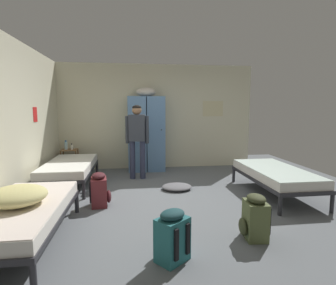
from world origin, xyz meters
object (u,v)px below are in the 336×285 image
(bed_left_front, at_px, (22,213))
(bedding_heap, at_px, (17,196))
(bed_right, at_px, (275,174))
(clothes_pile_grey, at_px, (177,187))
(backpack_teal, at_px, (172,237))
(lotion_bottle, at_px, (72,147))
(water_bottle, at_px, (66,145))
(backpack_maroon, at_px, (100,190))
(locker_bank, at_px, (146,132))
(bed_left_rear, at_px, (70,167))
(backpack_olive, at_px, (255,218))
(person_traveler, at_px, (137,135))
(shelf_unit, at_px, (70,158))

(bed_left_front, relative_size, bedding_heap, 2.93)
(bed_right, xyz_separation_m, bed_left_front, (-3.83, -1.32, 0.00))
(clothes_pile_grey, bearing_deg, backpack_teal, -100.73)
(lotion_bottle, bearing_deg, clothes_pile_grey, -36.25)
(bedding_heap, relative_size, water_bottle, 2.91)
(backpack_teal, relative_size, backpack_maroon, 1.00)
(water_bottle, bearing_deg, locker_bank, -1.01)
(water_bottle, relative_size, backpack_maroon, 0.40)
(bed_right, distance_m, bedding_heap, 4.09)
(bed_left_rear, bearing_deg, bedding_heap, -90.59)
(backpack_olive, distance_m, backpack_maroon, 2.41)
(backpack_olive, xyz_separation_m, clothes_pile_grey, (-0.60, 2.08, -0.21))
(bed_left_front, bearing_deg, bed_left_rear, 90.00)
(bed_left_rear, height_order, bedding_heap, bedding_heap)
(person_traveler, distance_m, backpack_teal, 3.43)
(bedding_heap, bearing_deg, backpack_olive, -3.82)
(bed_right, distance_m, backpack_teal, 2.88)
(bed_left_front, xyz_separation_m, backpack_olive, (2.72, -0.22, -0.12))
(water_bottle, xyz_separation_m, backpack_teal, (1.99, -4.17, -0.41))
(shelf_unit, height_order, bed_left_rear, shelf_unit)
(bed_right, xyz_separation_m, person_traveler, (-2.45, 1.46, 0.61))
(person_traveler, bearing_deg, backpack_maroon, -111.50)
(backpack_olive, height_order, backpack_maroon, same)
(backpack_teal, distance_m, clothes_pile_grey, 2.48)
(bedding_heap, distance_m, backpack_maroon, 1.45)
(bedding_heap, xyz_separation_m, backpack_maroon, (0.76, 1.18, -0.34))
(backpack_teal, height_order, backpack_maroon, same)
(bed_left_front, distance_m, backpack_teal, 1.75)
(bed_left_rear, xyz_separation_m, backpack_olive, (2.72, -2.66, -0.12))
(bedding_heap, bearing_deg, water_bottle, 94.78)
(bedding_heap, height_order, backpack_maroon, bedding_heap)
(backpack_maroon, bearing_deg, backpack_teal, -61.77)
(bed_right, distance_m, person_traveler, 2.92)
(backpack_olive, bearing_deg, backpack_teal, -162.11)
(backpack_olive, bearing_deg, bed_left_rear, 135.69)
(shelf_unit, height_order, person_traveler, person_traveler)
(bed_left_front, xyz_separation_m, person_traveler, (1.38, 2.78, 0.61))
(person_traveler, xyz_separation_m, clothes_pile_grey, (0.74, -0.92, -0.94))
(person_traveler, height_order, clothes_pile_grey, person_traveler)
(bedding_heap, bearing_deg, backpack_maroon, 57.16)
(shelf_unit, relative_size, bedding_heap, 0.88)
(bedding_heap, bearing_deg, shelf_unit, 93.54)
(backpack_maroon, distance_m, clothes_pile_grey, 1.57)
(locker_bank, relative_size, bed_left_front, 1.09)
(bed_left_rear, distance_m, backpack_olive, 3.80)
(bed_left_front, distance_m, bedding_heap, 0.22)
(person_traveler, height_order, backpack_olive, person_traveler)
(shelf_unit, distance_m, bed_right, 4.67)
(locker_bank, relative_size, bed_right, 1.09)
(bed_left_front, bearing_deg, backpack_olive, -4.52)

